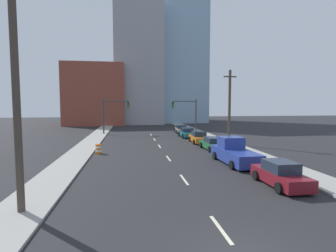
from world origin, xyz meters
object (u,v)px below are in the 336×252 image
(utility_pole_left_near, at_px, (16,94))
(utility_pole_right_mid, at_px, (229,107))
(traffic_signal_left, at_px, (111,111))
(traffic_signal_right, at_px, (189,111))
(sedan_teal, at_px, (187,133))
(sedan_green, at_px, (213,144))
(traffic_barrel, at_px, (98,149))
(sedan_orange, at_px, (199,138))
(sedan_tan, at_px, (181,129))
(sedan_maroon, at_px, (280,175))
(pickup_truck_blue, at_px, (234,153))

(utility_pole_left_near, distance_m, utility_pole_right_mid, 24.84)
(traffic_signal_left, xyz_separation_m, utility_pole_left_near, (-1.90, -32.02, 1.50))
(traffic_signal_right, distance_m, sedan_teal, 6.76)
(sedan_green, bearing_deg, traffic_barrel, -179.31)
(traffic_barrel, bearing_deg, sedan_teal, 45.30)
(traffic_barrel, relative_size, sedan_orange, 0.20)
(traffic_signal_right, xyz_separation_m, sedan_orange, (-1.34, -11.62, -3.16))
(traffic_barrel, height_order, sedan_tan, sedan_tan)
(sedan_maroon, distance_m, pickup_truck_blue, 6.30)
(pickup_truck_blue, bearing_deg, traffic_signal_right, 84.83)
(utility_pole_right_mid, bearing_deg, sedan_orange, 145.67)
(sedan_maroon, height_order, sedan_teal, sedan_maroon)
(utility_pole_right_mid, distance_m, sedan_green, 5.97)
(traffic_signal_right, relative_size, sedan_orange, 1.21)
(traffic_signal_right, bearing_deg, sedan_orange, -96.56)
(traffic_signal_right, distance_m, traffic_barrel, 22.31)
(sedan_maroon, xyz_separation_m, sedan_green, (0.08, 12.88, -0.06))
(traffic_signal_right, bearing_deg, traffic_barrel, -127.03)
(utility_pole_left_near, distance_m, pickup_truck_blue, 16.49)
(utility_pole_left_near, bearing_deg, traffic_signal_right, 64.88)
(pickup_truck_blue, xyz_separation_m, sedan_teal, (-0.02, 17.85, -0.21))
(sedan_maroon, height_order, sedan_tan, sedan_maroon)
(pickup_truck_blue, relative_size, sedan_tan, 1.38)
(sedan_maroon, bearing_deg, sedan_green, 89.75)
(sedan_teal, bearing_deg, pickup_truck_blue, -91.06)
(traffic_signal_left, bearing_deg, utility_pole_left_near, -93.40)
(sedan_maroon, distance_m, sedan_teal, 24.15)
(traffic_signal_left, height_order, traffic_barrel, traffic_signal_left)
(utility_pole_right_mid, xyz_separation_m, sedan_teal, (-3.43, 8.05, -4.00))
(utility_pole_left_near, relative_size, utility_pole_right_mid, 1.15)
(sedan_teal, bearing_deg, utility_pole_left_near, -118.24)
(utility_pole_right_mid, bearing_deg, sedan_green, -133.21)
(pickup_truck_blue, xyz_separation_m, sedan_tan, (0.29, 23.90, -0.23))
(sedan_teal, distance_m, sedan_tan, 6.05)
(traffic_signal_right, relative_size, sedan_tan, 1.34)
(sedan_green, bearing_deg, sedan_tan, 88.27)
(sedan_green, relative_size, sedan_tan, 1.08)
(pickup_truck_blue, relative_size, sedan_teal, 1.37)
(utility_pole_left_near, relative_size, sedan_tan, 2.37)
(traffic_signal_left, xyz_separation_m, traffic_barrel, (-0.17, -17.61, -3.35))
(traffic_signal_left, bearing_deg, sedan_teal, -26.51)
(sedan_orange, xyz_separation_m, sedan_tan, (0.09, 11.90, -0.03))
(traffic_barrel, bearing_deg, utility_pole_left_near, -96.84)
(utility_pole_right_mid, relative_size, pickup_truck_blue, 1.49)
(sedan_orange, distance_m, sedan_tan, 11.90)
(sedan_orange, bearing_deg, sedan_maroon, -87.16)
(utility_pole_left_near, bearing_deg, pickup_truck_blue, 31.97)
(traffic_signal_right, xyz_separation_m, utility_pole_left_near, (-15.01, -32.02, 1.50))
(pickup_truck_blue, bearing_deg, traffic_barrel, 151.46)
(traffic_signal_left, relative_size, sedan_maroon, 1.37)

